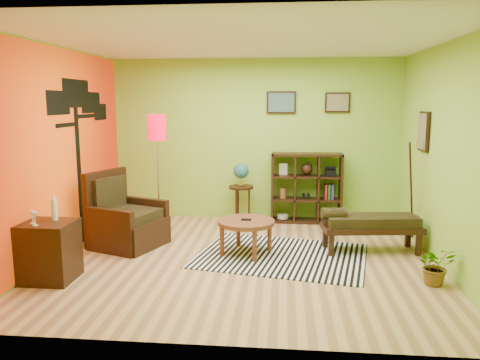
# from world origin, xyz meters

# --- Properties ---
(ground) EXTENTS (5.00, 5.00, 0.00)m
(ground) POSITION_xyz_m (0.00, 0.00, 0.00)
(ground) COLOR tan
(ground) RESTS_ON ground
(room_shell) EXTENTS (5.04, 4.54, 2.82)m
(room_shell) POSITION_xyz_m (-0.09, 0.01, 1.80)
(room_shell) COLOR #8DC73D
(room_shell) RESTS_ON ground
(zebra_rug) EXTENTS (2.50, 2.06, 0.01)m
(zebra_rug) POSITION_xyz_m (0.49, 0.17, 0.01)
(zebra_rug) COLOR white
(zebra_rug) RESTS_ON ground
(coffee_table) EXTENTS (0.77, 0.77, 0.50)m
(coffee_table) POSITION_xyz_m (0.01, 0.21, 0.41)
(coffee_table) COLOR brown
(coffee_table) RESTS_ON ground
(armchair) EXTENTS (1.13, 1.12, 1.08)m
(armchair) POSITION_xyz_m (-1.77, 0.45, 0.33)
(armchair) COLOR black
(armchair) RESTS_ON ground
(side_cabinet) EXTENTS (0.59, 0.53, 1.01)m
(side_cabinet) POSITION_xyz_m (-2.20, -0.94, 0.35)
(side_cabinet) COLOR black
(side_cabinet) RESTS_ON ground
(floor_lamp) EXTENTS (0.28, 0.28, 1.88)m
(floor_lamp) POSITION_xyz_m (-1.39, 0.94, 1.52)
(floor_lamp) COLOR silver
(floor_lamp) RESTS_ON ground
(globe_table) EXTENTS (0.42, 0.42, 1.03)m
(globe_table) POSITION_xyz_m (-0.22, 1.93, 0.78)
(globe_table) COLOR black
(globe_table) RESTS_ON ground
(cube_shelf) EXTENTS (1.20, 0.35, 1.20)m
(cube_shelf) POSITION_xyz_m (0.91, 2.03, 0.60)
(cube_shelf) COLOR black
(cube_shelf) RESTS_ON ground
(bench) EXTENTS (1.40, 0.64, 0.63)m
(bench) POSITION_xyz_m (1.69, 0.48, 0.40)
(bench) COLOR black
(bench) RESTS_ON ground
(potted_plant) EXTENTS (0.49, 0.53, 0.35)m
(potted_plant) POSITION_xyz_m (2.25, -0.67, 0.18)
(potted_plant) COLOR #26661E
(potted_plant) RESTS_ON ground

